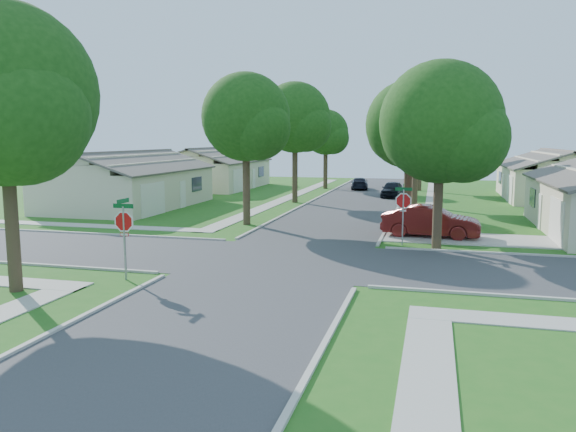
% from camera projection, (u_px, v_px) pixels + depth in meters
% --- Properties ---
extents(ground, '(100.00, 100.00, 0.00)m').
position_uv_depth(ground, '(283.00, 260.00, 23.85)').
color(ground, '#235E19').
rests_on(ground, ground).
extents(road_ns, '(7.00, 100.00, 0.02)m').
position_uv_depth(road_ns, '(283.00, 260.00, 23.85)').
color(road_ns, '#333335').
rests_on(road_ns, ground).
extents(sidewalk_ne, '(1.20, 40.00, 0.04)m').
position_uv_depth(sidewalk_ne, '(433.00, 199.00, 47.24)').
color(sidewalk_ne, '#9E9B91').
rests_on(sidewalk_ne, ground).
extents(sidewalk_nw, '(1.20, 40.00, 0.04)m').
position_uv_depth(sidewalk_nw, '(293.00, 196.00, 50.29)').
color(sidewalk_nw, '#9E9B91').
rests_on(sidewalk_nw, ground).
extents(driveway, '(8.80, 3.60, 0.05)m').
position_uv_depth(driveway, '(468.00, 239.00, 28.68)').
color(driveway, '#9E9B91').
rests_on(driveway, ground).
extents(stop_sign_sw, '(1.05, 0.80, 2.98)m').
position_uv_depth(stop_sign_sw, '(124.00, 225.00, 20.24)').
color(stop_sign_sw, gray).
rests_on(stop_sign_sw, ground).
extents(stop_sign_ne, '(1.05, 0.80, 2.98)m').
position_uv_depth(stop_sign_ne, '(403.00, 203.00, 26.90)').
color(stop_sign_ne, gray).
rests_on(stop_sign_ne, ground).
extents(tree_e_near, '(4.97, 4.80, 8.28)m').
position_uv_depth(tree_e_near, '(410.00, 129.00, 30.52)').
color(tree_e_near, '#38281C').
rests_on(tree_e_near, ground).
extents(tree_e_mid, '(5.59, 5.40, 9.21)m').
position_uv_depth(tree_e_mid, '(418.00, 123.00, 41.93)').
color(tree_e_mid, '#38281C').
rests_on(tree_e_mid, ground).
extents(tree_e_far, '(5.17, 5.00, 8.72)m').
position_uv_depth(tree_e_far, '(422.00, 129.00, 54.43)').
color(tree_e_far, '#38281C').
rests_on(tree_e_far, ground).
extents(tree_w_near, '(5.38, 5.20, 8.97)m').
position_uv_depth(tree_w_near, '(247.00, 121.00, 32.80)').
color(tree_w_near, '#38281C').
rests_on(tree_w_near, ground).
extents(tree_w_mid, '(5.80, 5.60, 9.56)m').
position_uv_depth(tree_w_mid, '(296.00, 121.00, 44.25)').
color(tree_w_mid, '#38281C').
rests_on(tree_w_mid, ground).
extents(tree_w_far, '(4.76, 4.60, 8.04)m').
position_uv_depth(tree_w_far, '(326.00, 134.00, 56.84)').
color(tree_w_far, '#38281C').
rests_on(tree_w_far, ground).
extents(tree_sw_corner, '(6.21, 6.00, 9.55)m').
position_uv_depth(tree_sw_corner, '(5.00, 103.00, 18.14)').
color(tree_sw_corner, '#38281C').
rests_on(tree_sw_corner, ground).
extents(tree_ne_corner, '(5.80, 5.60, 8.66)m').
position_uv_depth(tree_ne_corner, '(442.00, 128.00, 25.52)').
color(tree_ne_corner, '#38281C').
rests_on(tree_ne_corner, ground).
extents(house_ne_far, '(8.42, 13.60, 4.23)m').
position_uv_depth(house_ne_far, '(555.00, 181.00, 47.44)').
color(house_ne_far, beige).
rests_on(house_ne_far, ground).
extents(house_nw_near, '(8.42, 13.60, 4.23)m').
position_uv_depth(house_nw_near, '(130.00, 187.00, 42.01)').
color(house_nw_near, beige).
rests_on(house_nw_near, ground).
extents(house_nw_far, '(8.42, 13.60, 4.23)m').
position_uv_depth(house_nw_far, '(215.00, 173.00, 58.30)').
color(house_nw_far, beige).
rests_on(house_nw_far, ground).
extents(car_driveway, '(5.14, 2.19, 1.65)m').
position_uv_depth(car_driveway, '(431.00, 221.00, 29.25)').
color(car_driveway, '#581312').
rests_on(car_driveway, ground).
extents(car_curb_east, '(1.91, 4.19, 1.39)m').
position_uv_depth(car_curb_east, '(392.00, 189.00, 49.15)').
color(car_curb_east, black).
rests_on(car_curb_east, ground).
extents(car_curb_west, '(2.21, 4.30, 1.19)m').
position_uv_depth(car_curb_west, '(359.00, 183.00, 56.63)').
color(car_curb_west, black).
rests_on(car_curb_west, ground).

